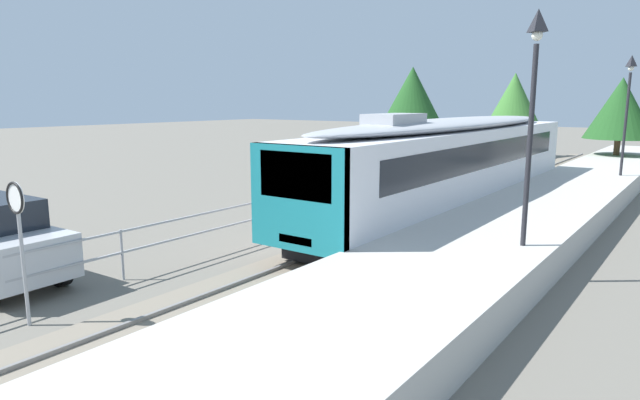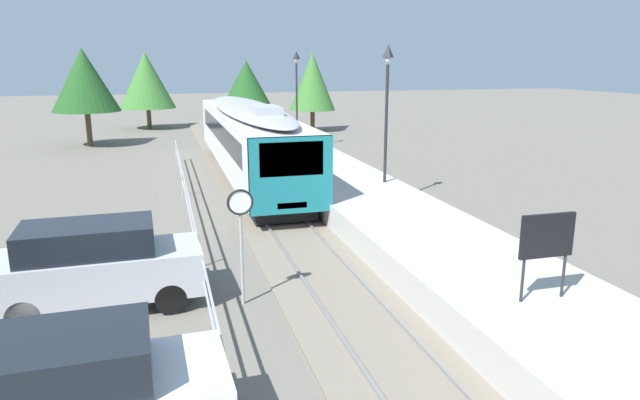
% 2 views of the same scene
% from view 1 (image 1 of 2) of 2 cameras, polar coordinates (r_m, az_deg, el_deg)
% --- Properties ---
extents(ground_plane, '(160.00, 160.00, 0.00)m').
position_cam_1_polar(ground_plane, '(21.02, 3.81, -1.42)').
color(ground_plane, '#6B665B').
extents(track_rails, '(3.20, 60.00, 0.14)m').
position_cam_1_polar(track_rails, '(19.61, 11.24, -2.34)').
color(track_rails, slate).
rests_on(track_rails, ground).
extents(commuter_train, '(2.82, 19.23, 3.74)m').
position_cam_1_polar(commuter_train, '(21.11, 13.76, 4.26)').
color(commuter_train, silver).
rests_on(commuter_train, track_rails).
extents(station_platform, '(3.90, 60.00, 0.90)m').
position_cam_1_polar(station_platform, '(18.44, 20.47, -2.28)').
color(station_platform, '#B7B5AD').
rests_on(station_platform, ground).
extents(platform_lamp_mid_platform, '(0.34, 0.34, 5.35)m').
position_cam_1_polar(platform_lamp_mid_platform, '(13.38, 21.39, 11.17)').
color(platform_lamp_mid_platform, '#232328').
rests_on(platform_lamp_mid_platform, station_platform).
extents(platform_lamp_far_end, '(0.34, 0.34, 5.35)m').
position_cam_1_polar(platform_lamp_far_end, '(28.35, 29.49, 9.73)').
color(platform_lamp_far_end, '#232328').
rests_on(platform_lamp_far_end, station_platform).
extents(speed_limit_sign, '(0.61, 0.10, 2.81)m').
position_cam_1_polar(speed_limit_sign, '(11.58, -29.01, -1.63)').
color(speed_limit_sign, '#9EA0A5').
rests_on(speed_limit_sign, ground).
extents(carpark_fence, '(0.06, 36.06, 1.25)m').
position_cam_1_polar(carpark_fence, '(13.90, -20.00, -4.28)').
color(carpark_fence, '#9EA0A5').
rests_on(carpark_fence, ground).
extents(tree_behind_station_far, '(4.62, 4.62, 6.37)m').
position_cam_1_polar(tree_behind_station_far, '(44.80, 19.57, 9.45)').
color(tree_behind_station_far, brown).
rests_on(tree_behind_station_far, ground).
extents(tree_distant_left, '(4.42, 4.42, 6.48)m').
position_cam_1_polar(tree_distant_left, '(37.23, 9.59, 10.37)').
color(tree_distant_left, brown).
rests_on(tree_distant_left, ground).
extents(tree_distant_centre, '(4.13, 4.13, 5.70)m').
position_cam_1_polar(tree_distant_centre, '(39.03, 28.86, 8.37)').
color(tree_distant_centre, brown).
rests_on(tree_distant_centre, ground).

